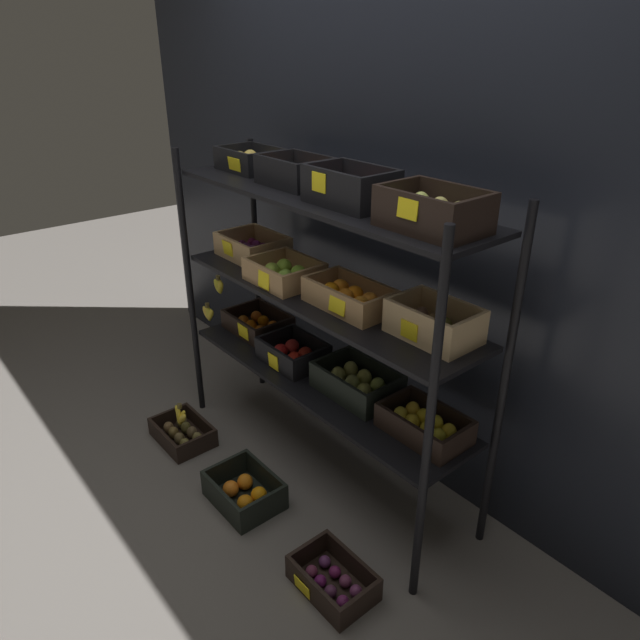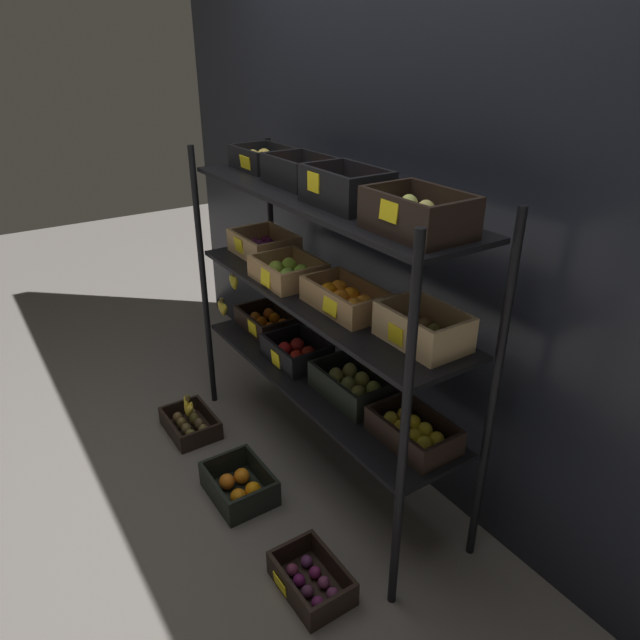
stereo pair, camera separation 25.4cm
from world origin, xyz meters
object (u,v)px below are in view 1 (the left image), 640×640
banana_bunch_loose (180,416)px  crate_ground_kiwi (183,434)px  crate_ground_orange (245,492)px  display_rack (324,293)px  crate_ground_plum (333,580)px

banana_bunch_loose → crate_ground_kiwi: bearing=131.8°
crate_ground_orange → banana_bunch_loose: size_ratio=2.40×
crate_ground_kiwi → crate_ground_orange: crate_ground_orange is taller
display_rack → crate_ground_kiwi: bearing=-143.8°
display_rack → banana_bunch_loose: bearing=-143.6°
crate_ground_kiwi → display_rack: bearing=36.2°
crate_ground_plum → banana_bunch_loose: 1.20m
crate_ground_kiwi → crate_ground_plum: bearing=0.2°
banana_bunch_loose → crate_ground_plum: bearing=0.3°
display_rack → crate_ground_kiwi: (-0.61, -0.45, -0.88)m
display_rack → crate_ground_plum: 1.15m
display_rack → crate_ground_orange: size_ratio=5.21×
display_rack → banana_bunch_loose: display_rack is taller
crate_ground_kiwi → crate_ground_plum: size_ratio=1.02×
crate_ground_orange → display_rack: bearing=86.2°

